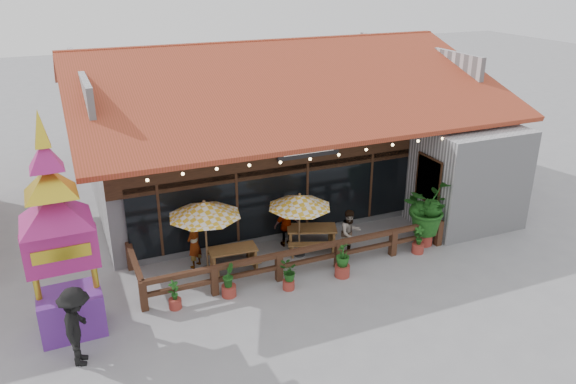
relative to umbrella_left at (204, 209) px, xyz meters
name	(u,v)px	position (x,y,z in m)	size (l,w,h in m)	color
ground	(344,257)	(4.31, -0.91, -2.07)	(100.00, 100.00, 0.00)	gray
restaurant_building	(276,137)	(4.57, 5.70, 0.14)	(15.50, 14.73, 6.09)	#B6B6BC
patio_railing	(284,257)	(2.06, -1.18, -1.45)	(10.00, 2.60, 0.92)	#402617
umbrella_left	(204,209)	(0.00, 0.00, 0.00)	(2.62, 2.62, 2.37)	brown
umbrella_right	(300,201)	(3.02, -0.20, -0.17)	(2.12, 2.12, 2.18)	brown
picnic_table_left	(233,255)	(0.76, -0.21, -1.59)	(1.56, 1.38, 0.71)	brown
picnic_table_right	(312,234)	(3.57, 0.03, -1.54)	(2.01, 1.88, 0.78)	brown
thai_sign_tower	(55,214)	(-4.03, -1.68, 1.27)	(2.39, 2.39, 6.33)	#5A2485
tropical_plant	(426,209)	(7.21, -1.15, -0.77)	(2.17, 2.17, 2.27)	maroon
diner_a	(194,244)	(-0.29, 0.38, -1.28)	(0.57, 0.38, 1.57)	#3B2012
diner_b	(350,233)	(4.53, -0.82, -1.28)	(0.76, 0.59, 1.57)	#3B2012
diner_c	(287,225)	(2.90, 0.57, -1.33)	(0.87, 0.36, 1.49)	#3B2012
pedestrian	(77,327)	(-3.93, -3.03, -1.06)	(1.30, 0.75, 2.02)	black
planter_a	(175,297)	(-1.39, -1.66, -1.70)	(0.37, 0.35, 0.87)	maroon
planter_b	(229,282)	(0.16, -1.65, -1.61)	(0.46, 0.48, 1.03)	maroon
planter_c	(289,275)	(1.88, -1.98, -1.59)	(0.64, 0.59, 0.86)	maroon
planter_d	(343,260)	(3.67, -1.95, -1.53)	(0.60, 0.60, 1.12)	maroon
planter_e	(418,242)	(6.67, -1.60, -1.67)	(0.41, 0.39, 0.96)	maroon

